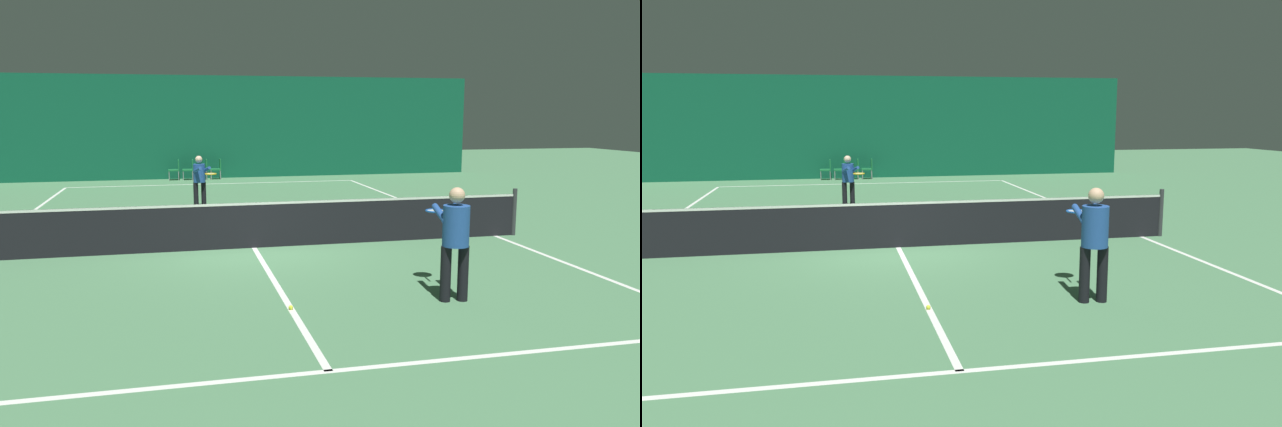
% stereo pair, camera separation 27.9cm
% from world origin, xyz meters
% --- Properties ---
extents(ground_plane, '(60.00, 60.00, 0.00)m').
position_xyz_m(ground_plane, '(0.00, 0.00, 0.00)').
color(ground_plane, '#4C7F56').
extents(backdrop_curtain, '(23.00, 0.12, 4.28)m').
position_xyz_m(backdrop_curtain, '(0.00, 14.15, 2.14)').
color(backdrop_curtain, '#0F5138').
rests_on(backdrop_curtain, ground).
extents(court_line_baseline_far, '(11.00, 0.10, 0.00)m').
position_xyz_m(court_line_baseline_far, '(0.00, 11.90, 0.00)').
color(court_line_baseline_far, white).
rests_on(court_line_baseline_far, ground).
extents(court_line_service_far, '(8.25, 0.10, 0.00)m').
position_xyz_m(court_line_service_far, '(0.00, 6.40, 0.00)').
color(court_line_service_far, white).
rests_on(court_line_service_far, ground).
extents(court_line_service_near, '(8.25, 0.10, 0.00)m').
position_xyz_m(court_line_service_near, '(0.00, -6.40, 0.00)').
color(court_line_service_near, white).
rests_on(court_line_service_near, ground).
extents(court_line_sideline_right, '(0.10, 23.80, 0.00)m').
position_xyz_m(court_line_sideline_right, '(5.50, 0.00, 0.00)').
color(court_line_sideline_right, white).
rests_on(court_line_sideline_right, ground).
extents(court_line_centre, '(0.10, 12.80, 0.00)m').
position_xyz_m(court_line_centre, '(0.00, 0.00, 0.00)').
color(court_line_centre, white).
rests_on(court_line_centre, ground).
extents(tennis_net, '(12.00, 0.10, 1.07)m').
position_xyz_m(tennis_net, '(0.00, 0.00, 0.51)').
color(tennis_net, black).
rests_on(tennis_net, ground).
extents(player_near, '(0.51, 1.40, 1.71)m').
position_xyz_m(player_near, '(2.44, -4.30, 0.99)').
color(player_near, black).
rests_on(player_near, ground).
extents(player_far, '(0.71, 1.33, 1.52)m').
position_xyz_m(player_far, '(-0.83, 5.84, 0.89)').
color(player_far, black).
rests_on(player_far, ground).
extents(courtside_chair_0, '(0.44, 0.44, 0.84)m').
position_xyz_m(courtside_chair_0, '(-1.49, 13.60, 0.49)').
color(courtside_chair_0, '#99999E').
rests_on(courtside_chair_0, ground).
extents(courtside_chair_1, '(0.44, 0.44, 0.84)m').
position_xyz_m(courtside_chair_1, '(-0.93, 13.60, 0.49)').
color(courtside_chair_1, '#99999E').
rests_on(courtside_chair_1, ground).
extents(courtside_chair_2, '(0.44, 0.44, 0.84)m').
position_xyz_m(courtside_chair_2, '(-0.36, 13.60, 0.49)').
color(courtside_chair_2, '#99999E').
rests_on(courtside_chair_2, ground).
extents(courtside_chair_3, '(0.44, 0.44, 0.84)m').
position_xyz_m(courtside_chair_3, '(0.20, 13.60, 0.49)').
color(courtside_chair_3, '#99999E').
rests_on(courtside_chair_3, ground).
extents(tennis_ball, '(0.07, 0.07, 0.07)m').
position_xyz_m(tennis_ball, '(-0.01, -4.20, 0.03)').
color(tennis_ball, '#D1DB33').
rests_on(tennis_ball, ground).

